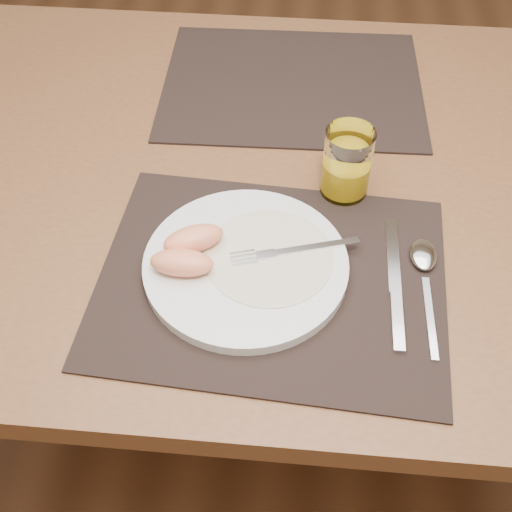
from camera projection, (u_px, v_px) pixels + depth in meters
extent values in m
plane|color=brown|center=(273.00, 402.00, 1.55)|extent=(5.00, 5.00, 0.00)
cube|color=brown|center=(283.00, 178.00, 1.00)|extent=(1.40, 0.90, 0.04)
cylinder|color=brown|center=(33.00, 175.00, 1.56)|extent=(0.06, 0.06, 0.71)
cube|color=black|center=(272.00, 279.00, 0.84)|extent=(0.47, 0.38, 0.00)
cube|color=black|center=(292.00, 84.00, 1.13)|extent=(0.46, 0.36, 0.00)
cylinder|color=white|center=(246.00, 265.00, 0.84)|extent=(0.27, 0.27, 0.02)
cylinder|color=white|center=(269.00, 256.00, 0.84)|extent=(0.17, 0.17, 0.00)
cube|color=silver|center=(317.00, 247.00, 0.85)|extent=(0.11, 0.04, 0.00)
cube|color=silver|center=(266.00, 255.00, 0.84)|extent=(0.03, 0.02, 0.00)
cube|color=silver|center=(243.00, 258.00, 0.84)|extent=(0.04, 0.03, 0.00)
cube|color=silver|center=(393.00, 255.00, 0.86)|extent=(0.02, 0.13, 0.00)
cube|color=silver|center=(397.00, 321.00, 0.79)|extent=(0.01, 0.09, 0.01)
cube|color=silver|center=(430.00, 317.00, 0.80)|extent=(0.01, 0.13, 0.00)
ellipsoid|color=silver|center=(423.00, 254.00, 0.86)|extent=(0.04, 0.06, 0.01)
cylinder|color=white|center=(347.00, 162.00, 0.91)|extent=(0.07, 0.07, 0.11)
cylinder|color=yellow|center=(345.00, 176.00, 0.93)|extent=(0.06, 0.06, 0.05)
ellipsoid|color=#FA9266|center=(182.00, 263.00, 0.81)|extent=(0.08, 0.04, 0.03)
ellipsoid|color=#FA9266|center=(194.00, 239.00, 0.84)|extent=(0.09, 0.07, 0.03)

